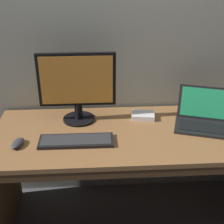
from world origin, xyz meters
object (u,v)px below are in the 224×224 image
object	(u,v)px
wired_keyboard	(76,141)
computer_mouse	(18,143)
external_drive_box	(143,115)
laptop_black	(204,120)
external_monitor	(77,86)

from	to	relation	value
wired_keyboard	computer_mouse	world-z (taller)	computer_mouse
computer_mouse	external_drive_box	bearing A→B (deg)	35.46
computer_mouse	external_drive_box	world-z (taller)	same
laptop_black	external_drive_box	bearing A→B (deg)	159.82
laptop_black	external_monitor	xyz separation A→B (m)	(-0.79, 0.12, 0.20)
laptop_black	external_monitor	distance (m)	0.82
wired_keyboard	computer_mouse	size ratio (longest dim) A/B	3.76
laptop_black	external_drive_box	size ratio (longest dim) A/B	2.70
external_monitor	laptop_black	bearing A→B (deg)	-8.77
external_monitor	computer_mouse	size ratio (longest dim) A/B	4.19
external_monitor	wired_keyboard	size ratio (longest dim) A/B	1.12
laptop_black	computer_mouse	distance (m)	1.14
wired_keyboard	external_drive_box	world-z (taller)	external_drive_box
laptop_black	computer_mouse	bearing A→B (deg)	-172.01
wired_keyboard	external_drive_box	distance (m)	0.51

